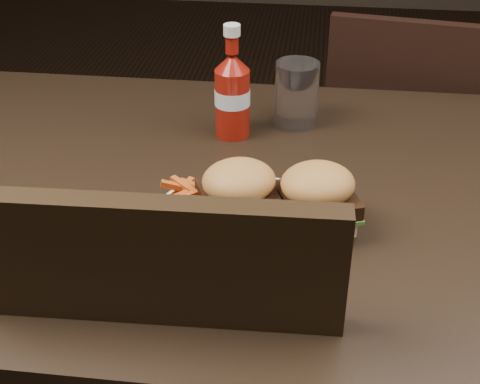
# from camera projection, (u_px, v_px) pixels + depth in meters

# --- Properties ---
(dining_table) EXTENTS (1.20, 0.80, 0.04)m
(dining_table) POSITION_uv_depth(u_px,v_px,m) (190.00, 194.00, 1.05)
(dining_table) COLOR black
(dining_table) RESTS_ON ground
(chair_far) EXTENTS (0.47, 0.47, 0.04)m
(chair_far) POSITION_uv_depth(u_px,v_px,m) (407.00, 170.00, 1.70)
(chair_far) COLOR black
(chair_far) RESTS_ON ground
(plate) EXTENTS (0.26, 0.26, 0.01)m
(plate) POSITION_uv_depth(u_px,v_px,m) (239.00, 223.00, 0.94)
(plate) COLOR white
(plate) RESTS_ON dining_table
(sandwich_half_a) EXTENTS (0.12, 0.11, 0.02)m
(sandwich_half_a) POSITION_uv_depth(u_px,v_px,m) (239.00, 213.00, 0.93)
(sandwich_half_a) COLOR beige
(sandwich_half_a) RESTS_ON plate
(sandwich_half_b) EXTENTS (0.11, 0.11, 0.02)m
(sandwich_half_b) POSITION_uv_depth(u_px,v_px,m) (315.00, 217.00, 0.92)
(sandwich_half_b) COLOR #FCECC6
(sandwich_half_b) RESTS_ON plate
(fries_pile) EXTENTS (0.15, 0.15, 0.05)m
(fries_pile) POSITION_uv_depth(u_px,v_px,m) (201.00, 205.00, 0.93)
(fries_pile) COLOR #BB4005
(fries_pile) RESTS_ON plate
(ketchup_bottle) EXTENTS (0.07, 0.07, 0.12)m
(ketchup_bottle) POSITION_uv_depth(u_px,v_px,m) (232.00, 103.00, 1.14)
(ketchup_bottle) COLOR maroon
(ketchup_bottle) RESTS_ON dining_table
(tumbler) EXTENTS (0.09, 0.09, 0.12)m
(tumbler) POSITION_uv_depth(u_px,v_px,m) (296.00, 95.00, 1.18)
(tumbler) COLOR white
(tumbler) RESTS_ON dining_table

